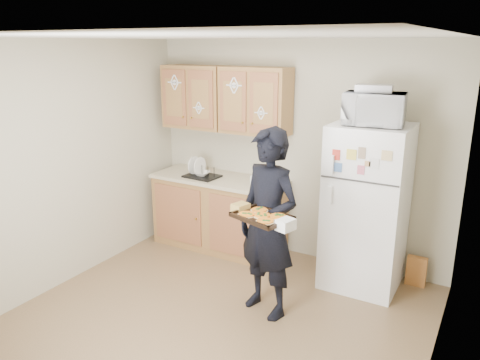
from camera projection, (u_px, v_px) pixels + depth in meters
The scene contains 24 objects.
floor at pixel (212, 324), 4.24m from camera, with size 3.60×3.60×0.00m, color brown.
ceiling at pixel (206, 37), 3.54m from camera, with size 3.60×3.60×0.00m, color white.
wall_back at pixel (295, 152), 5.39m from camera, with size 3.60×0.04×2.50m, color #B1A98F.
wall_front at pixel (16, 287), 2.39m from camera, with size 3.60×0.04×2.50m, color #B1A98F.
wall_left at pixel (62, 166), 4.75m from camera, with size 0.04×3.60×2.50m, color #B1A98F.
wall_right at pixel (441, 236), 3.03m from camera, with size 0.04×3.60×2.50m, color #B1A98F.
refrigerator at pixel (366, 207), 4.74m from camera, with size 0.75×0.70×1.70m, color white.
base_cabinet at pixel (219, 214), 5.76m from camera, with size 1.60×0.60×0.86m, color olive.
countertop at pixel (219, 179), 5.63m from camera, with size 1.64×0.64×0.04m, color beige.
upper_cab_left at pixel (196, 97), 5.67m from camera, with size 0.80×0.33×0.75m, color olive.
upper_cab_right at pixel (255, 101), 5.28m from camera, with size 0.80×0.33×0.75m, color olive.
cereal_box at pixel (416, 271), 4.89m from camera, with size 0.20×0.07×0.32m, color gold.
person at pixel (268, 224), 4.22m from camera, with size 0.64×0.42×1.76m, color black.
baking_tray at pixel (262, 217), 3.89m from camera, with size 0.46×0.34×0.04m, color black.
pizza_front_left at pixel (247, 214), 3.91m from camera, with size 0.15×0.15×0.02m, color gold.
pizza_front_right at pixel (265, 221), 3.76m from camera, with size 0.15×0.15×0.02m, color gold.
pizza_back_left at pixel (259, 210), 4.01m from camera, with size 0.15×0.15×0.02m, color gold.
pizza_back_right at pixel (278, 216), 3.86m from camera, with size 0.15×0.15×0.02m, color gold.
pizza_center at pixel (262, 215), 3.89m from camera, with size 0.15×0.15×0.02m, color gold.
microwave at pixel (374, 109), 4.41m from camera, with size 0.56×0.38×0.31m, color white.
foil_pan at pixel (374, 88), 4.39m from camera, with size 0.33×0.23×0.07m, color #BABBC1.
dish_rack at pixel (202, 171), 5.62m from camera, with size 0.40×0.30×0.16m, color black.
bowl at pixel (202, 173), 5.63m from camera, with size 0.19×0.19×0.05m, color silver.
soap_bottle at pixel (255, 178), 5.24m from camera, with size 0.09×0.09×0.20m, color white.
Camera 1 is at (2.06, -3.09, 2.45)m, focal length 35.00 mm.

